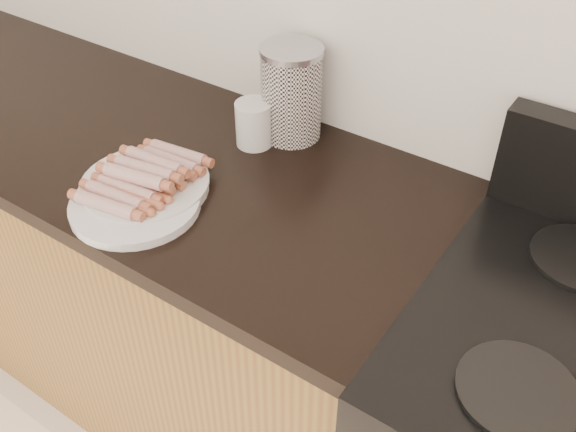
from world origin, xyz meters
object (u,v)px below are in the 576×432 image
Objects in this scene: side_plate at (135,205)px; canister at (291,93)px; main_plate at (146,187)px; mug at (254,124)px.

canister is at bearing 75.92° from side_plate.
main_plate is 0.06m from side_plate.
side_plate is at bearing -99.39° from mug.
side_plate is 0.43m from canister.
side_plate is 2.52× the size of mug.
main_plate is 2.53× the size of mug.
mug is (0.08, 0.27, 0.04)m from main_plate.
side_plate is at bearing -65.21° from main_plate.
main_plate is at bearing -110.01° from canister.
main_plate is 0.38m from canister.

